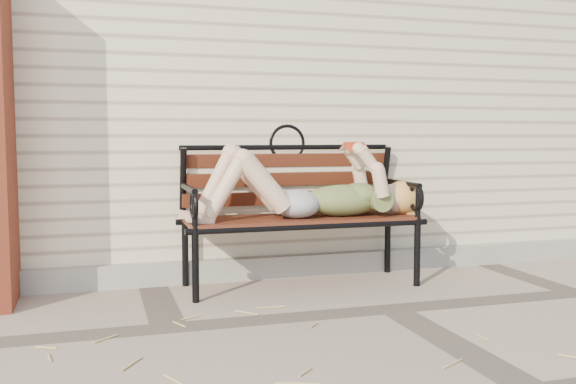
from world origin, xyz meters
name	(u,v)px	position (x,y,z in m)	size (l,w,h in m)	color
ground	(392,309)	(0.00, 0.00, 0.00)	(80.00, 80.00, 0.00)	gray
house_wall	(260,83)	(0.00, 3.00, 1.50)	(8.00, 4.00, 3.00)	beige
foundation_strip	(332,263)	(0.00, 0.97, 0.07)	(8.00, 0.10, 0.15)	gray
garden_bench	(296,194)	(-0.32, 0.79, 0.60)	(1.64, 0.65, 1.06)	black
reading_woman	(305,190)	(-0.31, 0.66, 0.63)	(1.55, 0.35, 0.49)	#093740
straw_scatter	(243,355)	(-0.99, -0.52, 0.01)	(2.92, 1.78, 0.01)	tan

